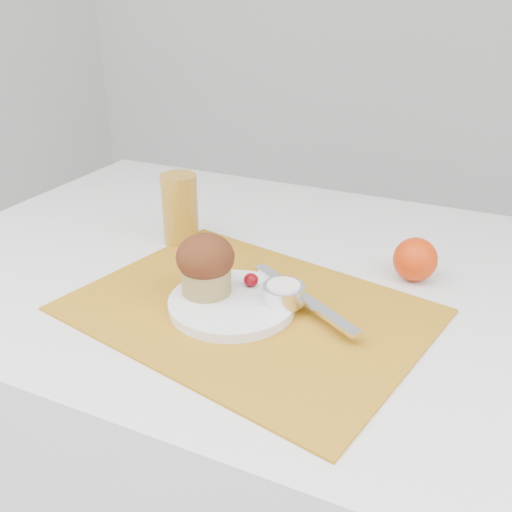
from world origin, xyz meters
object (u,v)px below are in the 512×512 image
at_px(plate, 232,303).
at_px(muffin, 206,264).
at_px(juice_glass, 180,209).
at_px(table, 272,443).
at_px(orange, 415,259).

height_order(plate, muffin, muffin).
height_order(plate, juice_glass, juice_glass).
height_order(table, juice_glass, juice_glass).
bearing_deg(muffin, table, 71.69).
xyz_separation_m(juice_glass, muffin, (0.14, -0.16, 0.00)).
relative_size(table, orange, 17.73).
bearing_deg(orange, muffin, -142.11).
bearing_deg(juice_glass, muffin, -48.88).
xyz_separation_m(plate, orange, (0.21, 0.20, 0.02)).
relative_size(plate, muffin, 2.05).
bearing_deg(plate, juice_glass, 137.81).
relative_size(orange, juice_glass, 0.54).
height_order(plate, orange, orange).
distance_m(orange, juice_glass, 0.40).
xyz_separation_m(table, orange, (0.21, 0.06, 0.41)).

